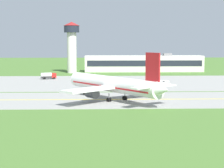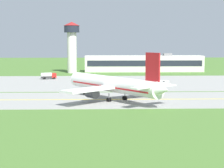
{
  "view_description": "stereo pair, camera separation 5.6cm",
  "coord_description": "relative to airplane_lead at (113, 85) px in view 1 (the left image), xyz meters",
  "views": [
    {
      "loc": [
        -4.06,
        -101.35,
        15.49
      ],
      "look_at": [
        -0.81,
        1.38,
        4.0
      ],
      "focal_mm": 62.95,
      "sensor_mm": 36.0,
      "label": 1
    },
    {
      "loc": [
        -4.01,
        -101.35,
        15.49
      ],
      "look_at": [
        -0.81,
        1.38,
        4.0
      ],
      "focal_mm": 62.95,
      "sensor_mm": 36.0,
      "label": 2
    }
  ],
  "objects": [
    {
      "name": "taxiway_centreline",
      "position": [
        0.52,
        1.02,
        -4.03
      ],
      "size": [
        220.0,
        0.6,
        0.01
      ],
      "primitive_type": "cube",
      "color": "yellow",
      "rests_on": "taxiway_strip"
    },
    {
      "name": "taxiway_strip",
      "position": [
        0.52,
        1.02,
        -4.08
      ],
      "size": [
        240.0,
        28.0,
        0.1
      ],
      "primitive_type": "cube",
      "color": "gray",
      "rests_on": "ground"
    },
    {
      "name": "airplane_lead",
      "position": [
        0.0,
        0.0,
        0.0
      ],
      "size": [
        28.91,
        34.08,
        12.7
      ],
      "color": "white",
      "rests_on": "ground"
    },
    {
      "name": "service_truck_fuel",
      "position": [
        17.43,
        41.01,
        -2.95
      ],
      "size": [
        6.59,
        4.9,
        2.59
      ],
      "color": "silver",
      "rests_on": "ground"
    },
    {
      "name": "ground_plane",
      "position": [
        0.52,
        1.02,
        -4.13
      ],
      "size": [
        500.0,
        500.0,
        0.0
      ],
      "primitive_type": "plane",
      "color": "#47702D"
    },
    {
      "name": "service_truck_catering",
      "position": [
        -23.92,
        55.93,
        -2.6
      ],
      "size": [
        6.34,
        3.72,
        2.65
      ],
      "color": "red",
      "rests_on": "ground"
    },
    {
      "name": "apron_pad",
      "position": [
        10.52,
        43.02,
        -4.08
      ],
      "size": [
        140.0,
        52.0,
        0.1
      ],
      "primitive_type": "cube",
      "color": "gray",
      "rests_on": "ground"
    },
    {
      "name": "control_tower",
      "position": [
        -16.63,
        86.0,
        10.53
      ],
      "size": [
        7.6,
        7.6,
        24.1
      ],
      "color": "silver",
      "rests_on": "ground"
    },
    {
      "name": "terminal_building",
      "position": [
        18.43,
        92.97,
        -0.16
      ],
      "size": [
        58.19,
        8.64,
        9.09
      ],
      "color": "beige",
      "rests_on": "ground"
    },
    {
      "name": "traffic_cone_near_edge",
      "position": [
        11.18,
        12.73,
        -3.83
      ],
      "size": [
        0.44,
        0.44,
        0.6
      ],
      "primitive_type": "cone",
      "color": "orange",
      "rests_on": "ground"
    }
  ]
}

